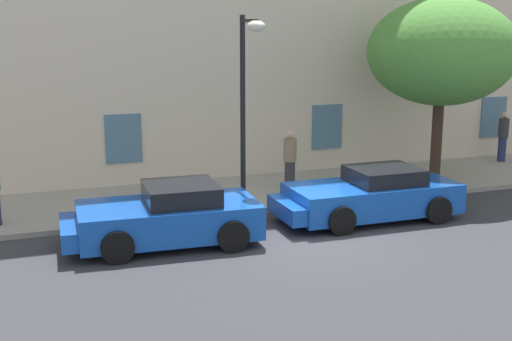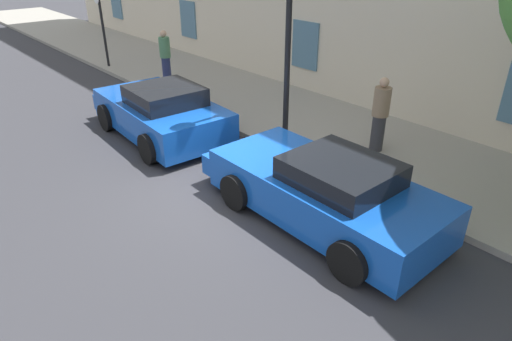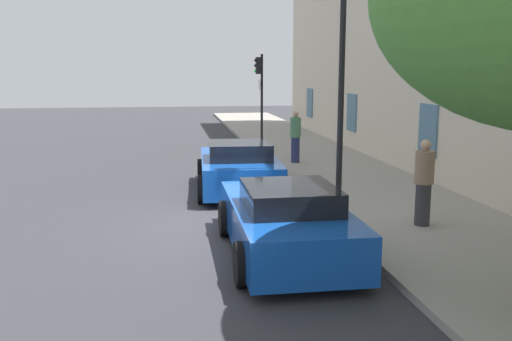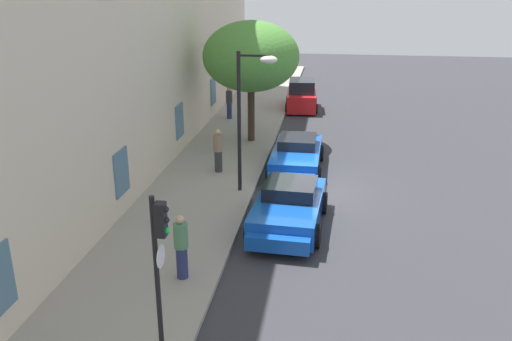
{
  "view_description": "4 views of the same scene",
  "coord_description": "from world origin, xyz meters",
  "px_view_note": "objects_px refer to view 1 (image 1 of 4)",
  "views": [
    {
      "loc": [
        -6.58,
        -14.35,
        5.11
      ],
      "look_at": [
        -0.53,
        2.22,
        1.19
      ],
      "focal_mm": 47.4,
      "sensor_mm": 36.0,
      "label": 1
    },
    {
      "loc": [
        6.64,
        -4.86,
        4.72
      ],
      "look_at": [
        0.68,
        0.35,
        0.58
      ],
      "focal_mm": 31.37,
      "sensor_mm": 36.0,
      "label": 2
    },
    {
      "loc": [
        11.84,
        -1.37,
        3.33
      ],
      "look_at": [
        -2.08,
        0.83,
        0.81
      ],
      "focal_mm": 39.75,
      "sensor_mm": 36.0,
      "label": 3
    },
    {
      "loc": [
        -19.14,
        -0.7,
        7.56
      ],
      "look_at": [
        -1.88,
        1.82,
        1.34
      ],
      "focal_mm": 37.66,
      "sensor_mm": 36.0,
      "label": 4
    }
  ],
  "objects_px": {
    "sportscar_red_lead": "(162,218)",
    "street_lamp": "(248,76)",
    "pedestrian_admiring": "(503,136)",
    "pedestrian_bystander": "(290,160)",
    "sportscar_yellow_flank": "(366,197)",
    "tree_near_kerb": "(442,52)"
  },
  "relations": [
    {
      "from": "tree_near_kerb",
      "to": "pedestrian_admiring",
      "type": "distance_m",
      "value": 5.53
    },
    {
      "from": "pedestrian_admiring",
      "to": "pedestrian_bystander",
      "type": "height_order",
      "value": "pedestrian_admiring"
    },
    {
      "from": "tree_near_kerb",
      "to": "sportscar_red_lead",
      "type": "bearing_deg",
      "value": -164.2
    },
    {
      "from": "sportscar_red_lead",
      "to": "pedestrian_admiring",
      "type": "xyz_separation_m",
      "value": [
        13.43,
        4.52,
        0.42
      ]
    },
    {
      "from": "sportscar_red_lead",
      "to": "sportscar_yellow_flank",
      "type": "relative_size",
      "value": 0.95
    },
    {
      "from": "street_lamp",
      "to": "pedestrian_admiring",
      "type": "relative_size",
      "value": 2.86
    },
    {
      "from": "tree_near_kerb",
      "to": "pedestrian_bystander",
      "type": "xyz_separation_m",
      "value": [
        -4.68,
        0.63,
        -3.14
      ]
    },
    {
      "from": "tree_near_kerb",
      "to": "street_lamp",
      "type": "distance_m",
      "value": 6.68
    },
    {
      "from": "street_lamp",
      "to": "pedestrian_bystander",
      "type": "relative_size",
      "value": 2.87
    },
    {
      "from": "sportscar_red_lead",
      "to": "pedestrian_admiring",
      "type": "height_order",
      "value": "pedestrian_admiring"
    },
    {
      "from": "sportscar_red_lead",
      "to": "street_lamp",
      "type": "bearing_deg",
      "value": 30.45
    },
    {
      "from": "sportscar_yellow_flank",
      "to": "sportscar_red_lead",
      "type": "bearing_deg",
      "value": -178.5
    },
    {
      "from": "sportscar_red_lead",
      "to": "tree_near_kerb",
      "type": "relative_size",
      "value": 0.81
    },
    {
      "from": "sportscar_red_lead",
      "to": "street_lamp",
      "type": "height_order",
      "value": "street_lamp"
    },
    {
      "from": "sportscar_red_lead",
      "to": "pedestrian_admiring",
      "type": "relative_size",
      "value": 2.58
    },
    {
      "from": "tree_near_kerb",
      "to": "street_lamp",
      "type": "height_order",
      "value": "tree_near_kerb"
    },
    {
      "from": "sportscar_yellow_flank",
      "to": "street_lamp",
      "type": "bearing_deg",
      "value": 152.35
    },
    {
      "from": "sportscar_red_lead",
      "to": "street_lamp",
      "type": "relative_size",
      "value": 0.9
    },
    {
      "from": "tree_near_kerb",
      "to": "pedestrian_bystander",
      "type": "height_order",
      "value": "tree_near_kerb"
    },
    {
      "from": "sportscar_yellow_flank",
      "to": "street_lamp",
      "type": "xyz_separation_m",
      "value": [
        -2.76,
        1.45,
        3.11
      ]
    },
    {
      "from": "street_lamp",
      "to": "pedestrian_bystander",
      "type": "bearing_deg",
      "value": 41.31
    },
    {
      "from": "sportscar_red_lead",
      "to": "pedestrian_bystander",
      "type": "bearing_deg",
      "value": 35.3
    }
  ]
}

